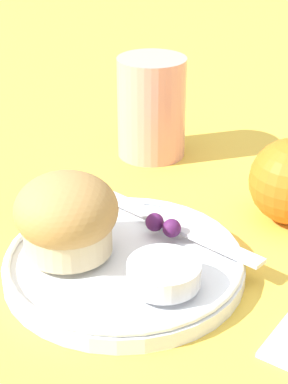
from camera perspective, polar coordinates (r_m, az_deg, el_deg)
ground_plane at (r=0.57m, az=-1.00°, el=-6.58°), size 3.00×3.00×0.00m
plate at (r=0.55m, az=-1.94°, el=-6.26°), size 0.21×0.21×0.02m
muffin at (r=0.54m, az=-6.90°, el=-2.17°), size 0.09×0.09×0.07m
cream_ramekin at (r=0.51m, az=1.77°, el=-7.12°), size 0.06×0.06×0.02m
berry_pair at (r=0.57m, az=1.80°, el=-2.99°), size 0.03×0.02×0.02m
butter_knife at (r=0.58m, az=3.01°, el=-3.09°), size 0.18×0.04×0.00m
juice_glass at (r=0.75m, az=0.68°, el=7.53°), size 0.08×0.08×0.12m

